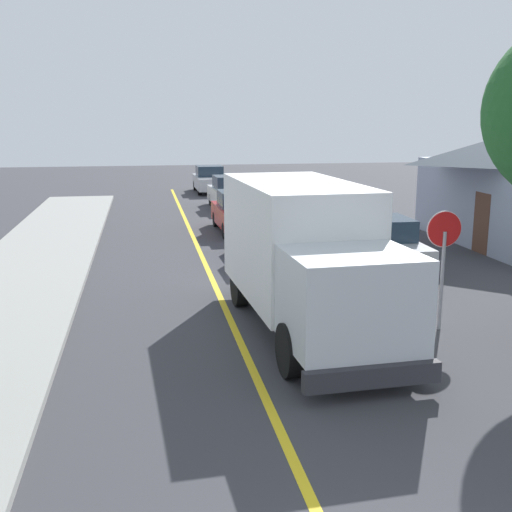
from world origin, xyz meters
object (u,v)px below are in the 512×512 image
box_truck (304,250)px  parked_car_mid (239,213)px  parked_car_far (230,193)px  parked_van_across (380,245)px  parked_car_near (271,237)px  parked_car_furthest (210,180)px  stop_sign (444,247)px

box_truck → parked_car_mid: size_ratio=1.65×
parked_car_far → parked_van_across: size_ratio=1.00×
parked_car_near → parked_car_far: 12.50m
parked_car_near → parked_car_far: same height
parked_car_furthest → stop_sign: size_ratio=1.67×
parked_car_far → parked_van_across: (2.61, -14.48, 0.00)m
box_truck → parked_car_furthest: size_ratio=1.65×
parked_car_near → box_truck: bearing=-95.6°
stop_sign → parked_car_far: bearing=95.5°
parked_car_mid → parked_car_far: bearing=85.1°
box_truck → parked_van_across: (3.66, 4.82, -0.97)m
parked_car_near → parked_car_mid: same height
parked_car_far → stop_sign: stop_sign is taller
parked_car_mid → parked_car_near: bearing=-87.8°
parked_car_mid → parked_car_far: (0.60, 6.93, 0.00)m
stop_sign → parked_van_across: bearing=82.6°
stop_sign → parked_car_furthest: bearing=94.6°
parked_car_far → parked_car_furthest: bearing=92.3°
parked_car_mid → parked_car_furthest: bearing=88.8°
parked_car_furthest → parked_car_far: bearing=-87.7°
parked_van_across → parked_car_furthest: bearing=97.6°
parked_car_far → parked_van_across: same height
parked_car_mid → parked_car_far: same height
parked_car_mid → stop_sign: stop_sign is taller
parked_car_near → parked_car_mid: size_ratio=1.01×
parked_car_near → parked_car_far: bearing=88.2°
parked_car_far → parked_car_furthest: size_ratio=1.01×
parked_van_across → stop_sign: size_ratio=1.68×
box_truck → parked_car_near: size_ratio=1.64×
parked_car_far → parked_car_furthest: same height
parked_car_mid → stop_sign: size_ratio=1.67×
parked_car_near → parked_van_across: (3.00, -1.99, 0.00)m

